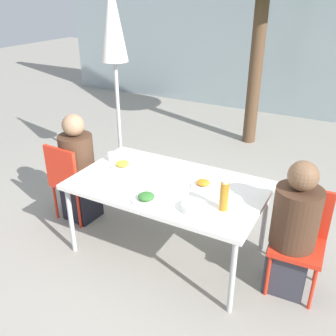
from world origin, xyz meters
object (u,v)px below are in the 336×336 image
chair_right (301,233)px  salad_bowl (194,207)px  person_left (79,171)px  closed_umbrella (114,36)px  drinking_cup (112,157)px  person_right (293,233)px  bottle (224,196)px  chair_left (70,177)px

chair_right → salad_bowl: size_ratio=4.45×
person_left → salad_bowl: size_ratio=6.01×
chair_right → salad_bowl: chair_right is taller
chair_right → closed_umbrella: closed_umbrella is taller
person_left → chair_right: person_left is taller
drinking_cup → person_right: bearing=-3.2°
person_right → bottle: (-0.51, -0.22, 0.30)m
chair_left → person_left: 0.11m
chair_right → closed_umbrella: size_ratio=0.36×
bottle → person_right: bearing=22.9°
person_right → chair_right: bearing=-121.9°
person_left → drinking_cup: bearing=16.0°
drinking_cup → chair_left: bearing=-159.5°
person_left → person_right: 2.17m
chair_left → salad_bowl: 1.57m
person_right → salad_bowl: size_ratio=5.96×
person_left → salad_bowl: (1.47, -0.35, 0.20)m
chair_left → salad_bowl: chair_left is taller
person_right → closed_umbrella: closed_umbrella is taller
chair_left → bottle: 1.76m
chair_left → person_left: size_ratio=0.74×
chair_right → person_right: (-0.05, -0.08, 0.04)m
drinking_cup → salad_bowl: (1.09, -0.44, -0.01)m
person_left → chair_right: (2.22, 0.06, -0.05)m
chair_left → salad_bowl: (1.52, -0.28, 0.25)m
chair_left → closed_umbrella: size_ratio=0.36×
person_left → person_right: size_ratio=1.01×
chair_right → bottle: bearing=25.6°
person_right → bottle: 0.63m
closed_umbrella → drinking_cup: 1.43m
person_left → salad_bowl: bearing=-10.1°
person_right → closed_umbrella: 2.81m
salad_bowl → chair_left: bearing=169.7°
chair_left → closed_umbrella: (-0.10, 1.03, 1.27)m
person_left → chair_left: bearing=-121.9°
chair_left → chair_right: (2.27, 0.14, 0.00)m
bottle → chair_left: bearing=174.8°
bottle → salad_bowl: bearing=-147.7°
person_left → closed_umbrella: (-0.15, 0.95, 1.22)m
chair_left → person_right: size_ratio=0.75×
person_right → bottle: person_right is taller
person_right → bottle: size_ratio=4.61×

